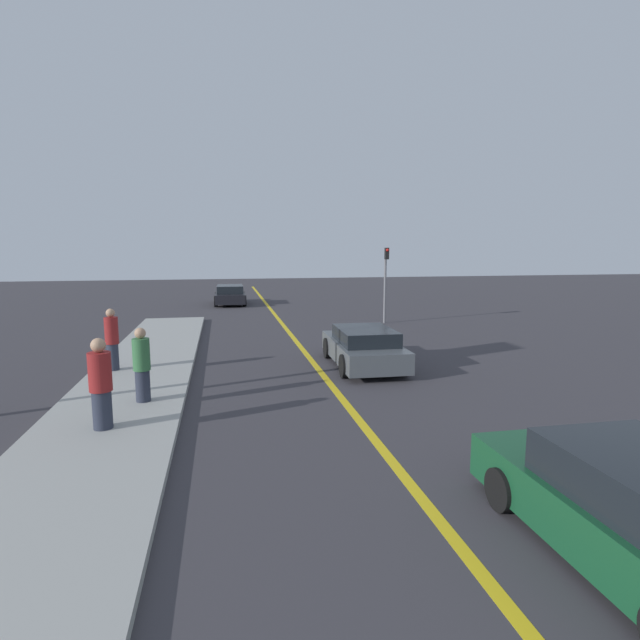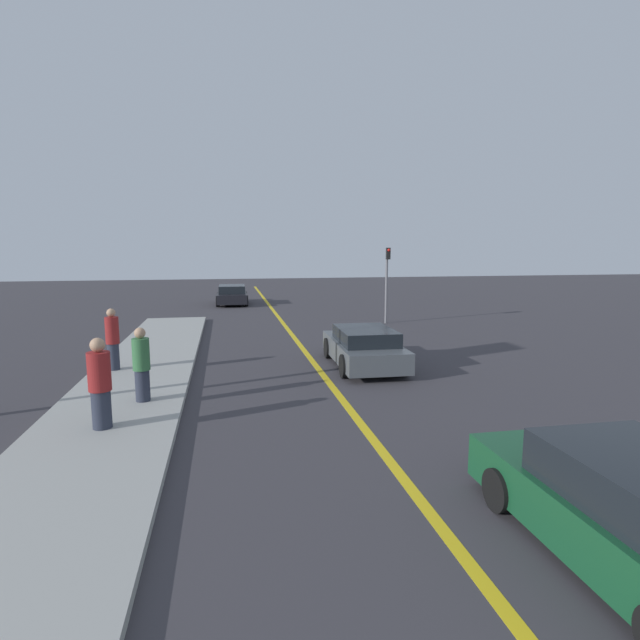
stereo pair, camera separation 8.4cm
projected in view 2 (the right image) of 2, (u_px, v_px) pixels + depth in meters
road_center_line at (305, 351)px, 17.74m from camera, size 0.20×60.00×0.01m
sidewalk_left at (127, 395)px, 12.21m from camera, size 2.84×26.62×0.15m
car_near_right_lane at (640, 515)px, 5.69m from camera, size 2.02×4.47×1.35m
car_ahead_center at (364, 347)px, 15.43m from camera, size 2.05×4.24×1.22m
car_far_distant at (232, 295)px, 32.32m from camera, size 2.02×4.36×1.25m
pedestrian_near_curb at (100, 384)px, 9.69m from camera, size 0.43×0.43×1.80m
pedestrian_mid_group at (142, 365)px, 11.42m from camera, size 0.39×0.39×1.72m
pedestrian_far_standing at (113, 339)px, 14.34m from camera, size 0.38×0.38×1.79m
traffic_light at (387, 277)px, 23.98m from camera, size 0.18×0.40×3.65m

